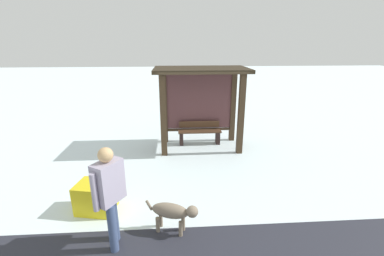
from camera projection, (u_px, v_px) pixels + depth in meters
ground_plane at (200, 147)px, 8.50m from camera, size 60.00×60.00×0.00m
bus_shelter at (200, 90)px, 8.08m from camera, size 2.81×1.63×2.54m
bench_left_inside at (200, 133)px, 8.65m from camera, size 1.43×0.35×0.75m
person_walking at (109, 190)px, 4.05m from camera, size 0.47×0.60×1.77m
dog at (173, 212)px, 4.55m from camera, size 0.94×0.46×0.59m
grit_bin at (96, 197)px, 5.19m from camera, size 0.80×0.69×0.60m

